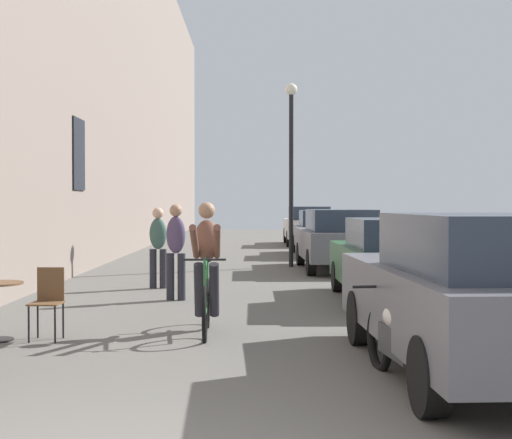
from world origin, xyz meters
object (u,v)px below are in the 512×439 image
at_px(cyclist_on_bicycle, 206,271).
at_px(parked_car_fifth, 308,225).
at_px(pedestrian_mid, 158,243).
at_px(parked_car_third, 338,239).
at_px(cafe_chair_far_toward_street, 48,298).
at_px(parked_car_nearest, 475,292).
at_px(parked_car_fourth, 322,232).
at_px(parked_car_second, 392,258).
at_px(pedestrian_near, 176,246).
at_px(street_lamp, 291,151).
at_px(parked_motorcycle, 403,343).

height_order(cyclist_on_bicycle, parked_car_fifth, cyclist_on_bicycle).
height_order(pedestrian_mid, parked_car_third, pedestrian_mid).
distance_m(cyclist_on_bicycle, parked_car_fifth, 20.54).
xyz_separation_m(cafe_chair_far_toward_street, parked_car_nearest, (4.72, -1.93, 0.31)).
distance_m(cafe_chair_far_toward_street, cyclist_on_bicycle, 2.02).
relative_size(cafe_chair_far_toward_street, parked_car_fifth, 0.20).
bearing_deg(cyclist_on_bicycle, parked_car_fourth, 78.50).
relative_size(pedestrian_mid, parked_car_fourth, 0.39).
bearing_deg(parked_car_second, pedestrian_near, 176.42).
relative_size(cyclist_on_bicycle, pedestrian_near, 1.05).
height_order(street_lamp, parked_car_second, street_lamp).
bearing_deg(parked_car_nearest, parked_car_second, 87.75).
distance_m(cyclist_on_bicycle, pedestrian_near, 3.26).
xyz_separation_m(parked_car_second, parked_car_third, (-0.22, 5.91, 0.05)).
bearing_deg(parked_car_third, parked_car_nearest, -89.94).
relative_size(street_lamp, parked_car_second, 1.21).
bearing_deg(pedestrian_mid, cyclist_on_bicycle, -75.54).
height_order(parked_car_second, parked_car_fourth, parked_car_fourth).
distance_m(pedestrian_mid, parked_car_second, 4.74).
relative_size(pedestrian_near, pedestrian_mid, 1.04).
relative_size(cyclist_on_bicycle, parked_car_second, 0.43).
bearing_deg(parked_car_fifth, parked_car_second, -89.64).
relative_size(pedestrian_near, parked_car_nearest, 0.37).
xyz_separation_m(cafe_chair_far_toward_street, parked_car_third, (4.71, 9.35, 0.28)).
distance_m(parked_car_third, parked_car_fourth, 5.37).
distance_m(parked_car_nearest, parked_motorcycle, 0.98).
relative_size(parked_car_second, parked_motorcycle, 1.89).
relative_size(pedestrian_mid, street_lamp, 0.33).
xyz_separation_m(pedestrian_near, parked_car_fourth, (3.63, 11.04, -0.18)).
bearing_deg(cyclist_on_bicycle, parked_car_nearest, -41.06).
xyz_separation_m(street_lamp, parked_car_third, (1.14, -1.03, -2.31)).
height_order(parked_car_fourth, parked_motorcycle, parked_car_fourth).
xyz_separation_m(parked_car_third, parked_car_fourth, (0.12, 5.37, -0.03)).
height_order(cafe_chair_far_toward_street, cyclist_on_bicycle, cyclist_on_bicycle).
bearing_deg(parked_car_fourth, pedestrian_mid, -114.30).
xyz_separation_m(parked_car_second, parked_motorcycle, (-1.00, -5.77, -0.34)).
bearing_deg(pedestrian_mid, parked_car_nearest, -61.19).
relative_size(parked_car_second, parked_car_fourth, 0.97).
xyz_separation_m(street_lamp, parked_car_fourth, (1.25, 4.34, -2.34)).
distance_m(cyclist_on_bicycle, parked_car_third, 9.27).
xyz_separation_m(pedestrian_mid, parked_car_third, (4.06, 3.87, -0.11)).
bearing_deg(parked_car_fifth, parked_car_fourth, -89.99).
height_order(cyclist_on_bicycle, pedestrian_mid, cyclist_on_bicycle).
xyz_separation_m(cyclist_on_bicycle, parked_car_fifth, (2.89, 20.33, 0.01)).
distance_m(street_lamp, parked_car_second, 7.45).
relative_size(pedestrian_mid, parked_car_fifth, 0.36).
bearing_deg(cyclist_on_bicycle, parked_car_fifth, 81.91).
bearing_deg(cafe_chair_far_toward_street, street_lamp, 70.99).
xyz_separation_m(parked_car_nearest, parked_car_fifth, (0.10, 22.76, -0.00)).
height_order(pedestrian_near, parked_car_second, pedestrian_near).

